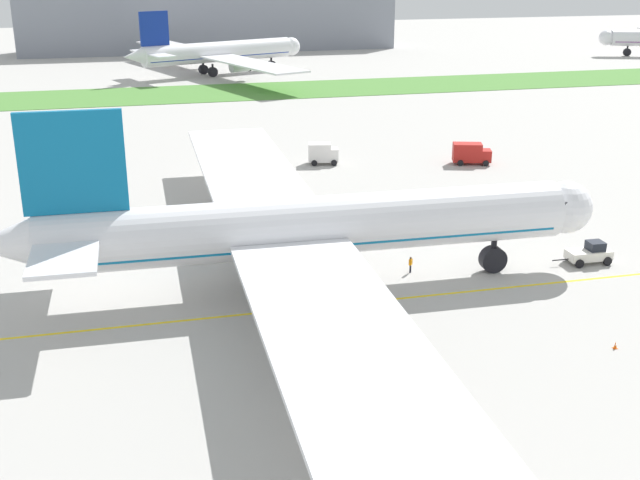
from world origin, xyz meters
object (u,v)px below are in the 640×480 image
(traffic_cone_near_nose, at_px, (615,345))
(airliner_foreground, at_px, (301,228))
(pushback_tug, at_px, (590,253))
(ground_crew_marshaller_front, at_px, (411,263))
(ground_crew_wingwalker_port, at_px, (268,234))
(service_truck_baggage_loader, at_px, (471,153))
(parked_airliner_far_centre, at_px, (216,53))
(service_truck_catering_van, at_px, (323,153))

(traffic_cone_near_nose, bearing_deg, airliner_foreground, 140.50)
(pushback_tug, distance_m, ground_crew_marshaller_front, 18.92)
(airliner_foreground, relative_size, ground_crew_marshaller_front, 56.30)
(airliner_foreground, height_order, ground_crew_wingwalker_port, airliner_foreground)
(traffic_cone_near_nose, bearing_deg, service_truck_baggage_loader, 77.40)
(ground_crew_wingwalker_port, relative_size, service_truck_baggage_loader, 0.28)
(pushback_tug, distance_m, ground_crew_wingwalker_port, 34.07)
(service_truck_baggage_loader, bearing_deg, parked_airliner_far_centre, 104.16)
(traffic_cone_near_nose, bearing_deg, ground_crew_marshaller_front, 118.40)
(service_truck_baggage_loader, xyz_separation_m, service_truck_catering_van, (-21.59, 5.39, -0.00))
(ground_crew_wingwalker_port, bearing_deg, service_truck_baggage_loader, 36.97)
(airliner_foreground, height_order, pushback_tug, airliner_foreground)
(service_truck_catering_van, bearing_deg, traffic_cone_near_nose, -82.46)
(airliner_foreground, xyz_separation_m, ground_crew_wingwalker_port, (-0.75, 13.49, -5.04))
(parked_airliner_far_centre, bearing_deg, service_truck_catering_van, -87.55)
(ground_crew_marshaller_front, bearing_deg, service_truck_baggage_loader, 58.87)
(airliner_foreground, bearing_deg, service_truck_catering_van, 73.55)
(ground_crew_marshaller_front, bearing_deg, traffic_cone_near_nose, -61.60)
(ground_crew_marshaller_front, distance_m, parked_airliner_far_centre, 141.18)
(airliner_foreground, relative_size, ground_crew_wingwalker_port, 55.10)
(service_truck_baggage_loader, height_order, parked_airliner_far_centre, parked_airliner_far_centre)
(pushback_tug, distance_m, service_truck_baggage_loader, 41.31)
(traffic_cone_near_nose, distance_m, parked_airliner_far_centre, 161.17)
(ground_crew_wingwalker_port, xyz_separation_m, service_truck_baggage_loader, (35.89, 27.02, 0.64))
(airliner_foreground, xyz_separation_m, pushback_tug, (30.31, -0.51, -5.03))
(service_truck_catering_van, bearing_deg, ground_crew_wingwalker_port, -113.81)
(ground_crew_marshaller_front, distance_m, traffic_cone_near_nose, 22.18)
(traffic_cone_near_nose, relative_size, service_truck_baggage_loader, 0.10)
(ground_crew_wingwalker_port, distance_m, traffic_cone_near_nose, 39.00)
(service_truck_baggage_loader, bearing_deg, pushback_tug, -96.72)
(service_truck_catering_van, height_order, parked_airliner_far_centre, parked_airliner_far_centre)
(ground_crew_wingwalker_port, height_order, ground_crew_marshaller_front, ground_crew_wingwalker_port)
(ground_crew_marshaller_front, xyz_separation_m, service_truck_catering_van, (2.07, 44.56, 0.66))
(service_truck_catering_van, bearing_deg, parked_airliner_far_centre, 92.45)
(ground_crew_marshaller_front, relative_size, traffic_cone_near_nose, 2.88)
(ground_crew_marshaller_front, height_order, traffic_cone_near_nose, ground_crew_marshaller_front)
(ground_crew_wingwalker_port, bearing_deg, airliner_foreground, -86.82)
(pushback_tug, bearing_deg, airliner_foreground, 179.04)
(pushback_tug, height_order, service_truck_baggage_loader, service_truck_baggage_loader)
(airliner_foreground, bearing_deg, ground_crew_wingwalker_port, 93.18)
(service_truck_baggage_loader, bearing_deg, ground_crew_marshaller_front, -121.13)
(traffic_cone_near_nose, distance_m, service_truck_catering_van, 64.63)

